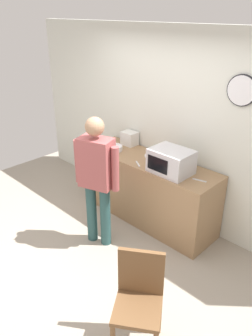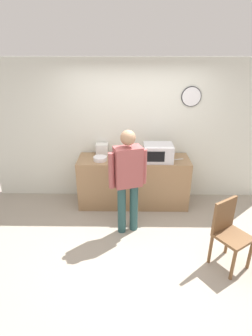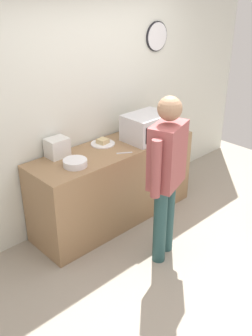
# 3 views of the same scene
# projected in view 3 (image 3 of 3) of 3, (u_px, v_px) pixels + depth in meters

# --- Properties ---
(ground_plane) EXTENTS (6.00, 6.00, 0.00)m
(ground_plane) POSITION_uv_depth(u_px,v_px,m) (197.00, 266.00, 3.81)
(ground_plane) COLOR #9E9384
(back_wall) EXTENTS (5.40, 0.13, 2.60)m
(back_wall) POSITION_uv_depth(u_px,v_px,m) (91.00, 105.00, 4.27)
(back_wall) COLOR silver
(back_wall) RESTS_ON ground_plane
(kitchen_counter) EXTENTS (2.00, 0.62, 0.91)m
(kitchen_counter) POSITION_uv_depth(u_px,v_px,m) (114.00, 184.00, 4.39)
(kitchen_counter) COLOR #93704C
(kitchen_counter) RESTS_ON ground_plane
(microwave) EXTENTS (0.50, 0.39, 0.30)m
(microwave) POSITION_uv_depth(u_px,v_px,m) (147.00, 127.00, 4.32)
(microwave) COLOR silver
(microwave) RESTS_ON kitchen_counter
(sandwich_plate) EXTENTS (0.27, 0.27, 0.07)m
(sandwich_plate) POSITION_uv_depth(u_px,v_px,m) (103.00, 143.00, 4.25)
(sandwich_plate) COLOR white
(sandwich_plate) RESTS_ON kitchen_counter
(salad_bowl) EXTENTS (0.24, 0.24, 0.07)m
(salad_bowl) POSITION_uv_depth(u_px,v_px,m) (75.00, 163.00, 3.75)
(salad_bowl) COLOR white
(salad_bowl) RESTS_ON kitchen_counter
(toaster) EXTENTS (0.22, 0.18, 0.20)m
(toaster) POSITION_uv_depth(u_px,v_px,m) (57.00, 148.00, 3.92)
(toaster) COLOR silver
(toaster) RESTS_ON kitchen_counter
(fork_utensil) EXTENTS (0.17, 0.06, 0.01)m
(fork_utensil) POSITION_uv_depth(u_px,v_px,m) (164.00, 130.00, 4.66)
(fork_utensil) COLOR silver
(fork_utensil) RESTS_ON kitchen_counter
(spoon_utensil) EXTENTS (0.15, 0.11, 0.01)m
(spoon_utensil) POSITION_uv_depth(u_px,v_px,m) (124.00, 153.00, 4.04)
(spoon_utensil) COLOR silver
(spoon_utensil) RESTS_ON kitchen_counter
(person_standing) EXTENTS (0.56, 0.35, 1.68)m
(person_standing) POSITION_uv_depth(u_px,v_px,m) (167.00, 170.00, 3.55)
(person_standing) COLOR #264B4C
(person_standing) RESTS_ON ground_plane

